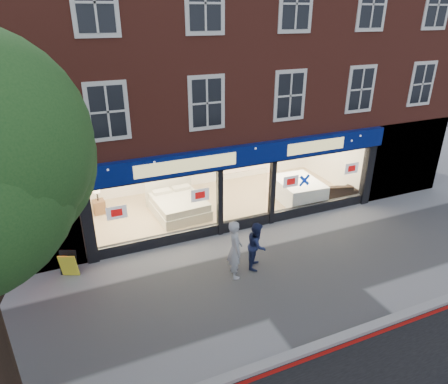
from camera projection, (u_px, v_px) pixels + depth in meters
ground at (289, 272)px, 12.38m from camera, size 120.00×120.00×0.00m
kerb_line at (356, 341)px, 9.79m from camera, size 60.00×0.10×0.01m
kerb_stone at (351, 334)px, 9.93m from camera, size 60.00×0.25×0.12m
showroom_floor at (223, 203)px, 16.76m from camera, size 11.00×4.50×0.10m
building at (205, 32)px, 15.42m from camera, size 19.00×8.26×10.30m
display_bed at (178, 204)px, 15.70m from camera, size 2.08×2.46×1.33m
bedside_table at (99, 207)px, 15.69m from camera, size 0.49×0.49×0.55m
mattress_stack at (297, 190)px, 16.81m from camera, size 1.80×2.22×0.84m
sofa at (333, 190)px, 17.14m from camera, size 2.05×1.24×0.56m
a_board at (69, 264)px, 12.08m from camera, size 0.62×0.52×0.81m
pedestrian_grey at (235, 249)px, 11.87m from camera, size 0.57×0.75×1.87m
pedestrian_blue at (257, 245)px, 12.39m from camera, size 0.91×0.95×1.54m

